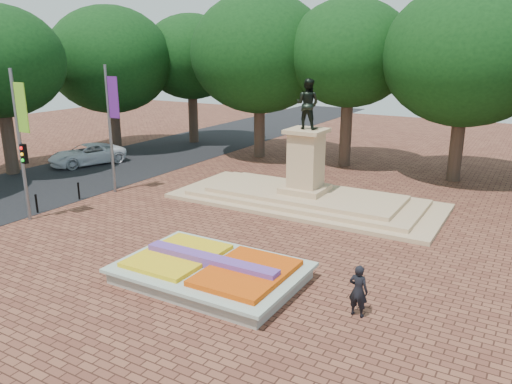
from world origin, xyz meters
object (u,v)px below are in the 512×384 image
at_px(flower_bed, 212,271).
at_px(van, 87,154).
at_px(pedestrian, 358,291).
at_px(monument, 305,186).

relative_size(flower_bed, van, 1.23).
xyz_separation_m(van, pedestrian, (23.12, -10.27, 0.12)).
bearing_deg(van, flower_bed, -10.12).
height_order(monument, pedestrian, monument).
bearing_deg(monument, pedestrian, -57.39).
height_order(flower_bed, monument, monument).
bearing_deg(flower_bed, van, 149.52).
distance_m(flower_bed, pedestrian, 5.22).
height_order(monument, van, monument).
bearing_deg(flower_bed, monument, 95.87).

